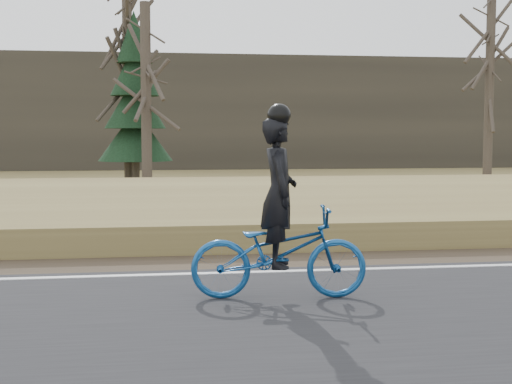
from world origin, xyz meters
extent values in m
cube|color=olive|center=(0.00, 4.20, 0.22)|extent=(120.00, 5.00, 0.44)
cube|color=slate|center=(0.00, 8.00, 0.23)|extent=(120.00, 3.00, 0.45)
cube|color=black|center=(0.00, 8.00, 0.52)|extent=(120.00, 2.40, 0.14)
cube|color=brown|center=(0.00, 7.28, 0.67)|extent=(120.00, 0.07, 0.15)
cube|color=brown|center=(0.00, 8.72, 0.67)|extent=(120.00, 0.07, 0.15)
cube|color=#383328|center=(0.00, 30.00, 3.00)|extent=(120.00, 4.00, 6.00)
imported|color=navy|center=(-4.36, -1.28, 0.57)|extent=(2.01, 0.87, 1.02)
imported|color=black|center=(-4.36, -1.28, 1.24)|extent=(0.45, 0.64, 1.66)
sphere|color=black|center=(-4.36, -1.28, 2.09)|extent=(0.26, 0.26, 0.26)
cylinder|color=#463D33|center=(-6.61, 16.91, 3.70)|extent=(0.36, 0.36, 7.41)
cylinder|color=#463D33|center=(-5.96, 14.92, 3.08)|extent=(0.36, 0.36, 6.17)
cylinder|color=#463D33|center=(7.50, 17.92, 3.61)|extent=(0.36, 0.36, 7.23)
cylinder|color=#463D33|center=(-6.37, 16.44, 0.62)|extent=(0.28, 0.28, 1.24)
cone|color=black|center=(-6.37, 16.44, 1.83)|extent=(2.60, 2.60, 1.81)
cone|color=black|center=(-6.37, 16.44, 2.97)|extent=(2.15, 2.15, 1.81)
cone|color=black|center=(-6.37, 16.44, 4.10)|extent=(1.70, 1.70, 1.81)
cone|color=black|center=(-6.37, 16.44, 5.24)|extent=(1.25, 1.25, 1.81)
camera|label=1|loc=(-5.72, -8.99, 1.89)|focal=50.00mm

